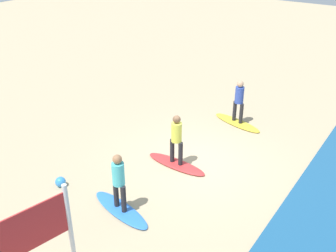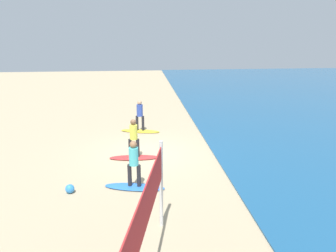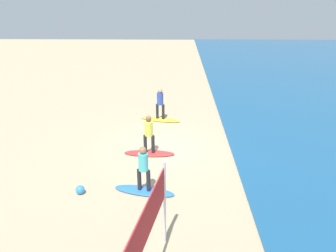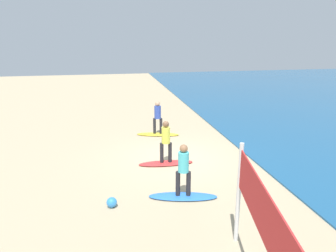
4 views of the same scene
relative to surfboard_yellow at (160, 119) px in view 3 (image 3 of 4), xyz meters
name	(u,v)px [view 3 (image 3 of 4)]	position (x,y,z in m)	size (l,w,h in m)	color
ground_plane	(161,149)	(3.28, 0.16, -0.04)	(60.00, 60.00, 0.00)	tan
surfboard_yellow	(160,119)	(0.00, 0.00, 0.00)	(2.10, 0.56, 0.09)	yellow
surfer_yellow	(160,101)	(0.00, 0.00, 0.99)	(0.32, 0.45, 1.64)	#232328
surfboard_red	(149,153)	(3.73, -0.30, 0.00)	(2.10, 0.56, 0.09)	red
surfer_red	(149,132)	(3.73, -0.30, 0.99)	(0.32, 0.46, 1.64)	#232328
surfboard_blue	(144,191)	(6.43, -0.28, 0.00)	(2.10, 0.56, 0.09)	blue
surfer_blue	(143,166)	(6.43, -0.28, 0.99)	(0.32, 0.45, 1.64)	#232328
beach_ball	(80,190)	(6.56, -2.43, 0.11)	(0.30, 0.30, 0.30)	#338CE5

